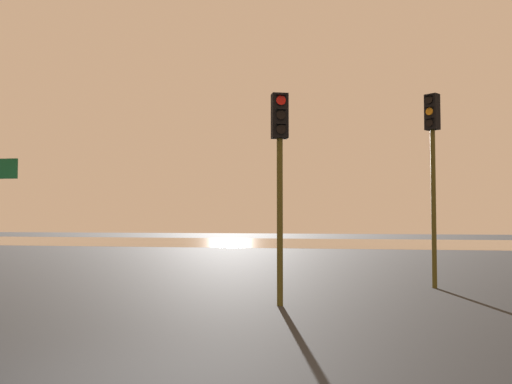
{
  "coord_description": "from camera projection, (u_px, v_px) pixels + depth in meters",
  "views": [
    {
      "loc": [
        2.55,
        -5.13,
        1.72
      ],
      "look_at": [
        0.5,
        5.0,
        2.2
      ],
      "focal_mm": 40.0,
      "sensor_mm": 36.0,
      "label": 1
    }
  ],
  "objects": [
    {
      "name": "traffic_light_far_right",
      "position": [
        433.0,
        154.0,
        14.23
      ],
      "size": [
        0.4,
        0.42,
        4.84
      ],
      "rotation": [
        0.0,
        0.0,
        2.52
      ],
      "color": "#4C4719",
      "rests_on": "ground"
    },
    {
      "name": "water_strip",
      "position": [
        335.0,
        243.0,
        40.32
      ],
      "size": [
        80.0,
        16.0,
        0.01
      ],
      "primitive_type": "cube",
      "color": "#9E937F",
      "rests_on": "ground"
    },
    {
      "name": "traffic_light_center",
      "position": [
        280.0,
        157.0,
        11.36
      ],
      "size": [
        0.38,
        0.4,
        4.22
      ],
      "rotation": [
        0.0,
        0.0,
        3.5
      ],
      "color": "#4C4719",
      "rests_on": "ground"
    }
  ]
}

